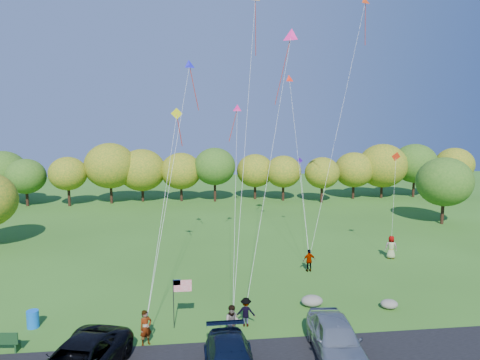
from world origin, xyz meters
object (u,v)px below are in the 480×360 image
object	(u,v)px
minivan_silver	(336,338)
flyer_a	(146,328)
trash_barrel	(33,319)
flyer_d	(309,261)
flyer_b	(233,323)
flyer_e	(391,247)
flyer_c	(246,312)

from	to	relation	value
minivan_silver	flyer_a	size ratio (longest dim) A/B	2.95
flyer_a	trash_barrel	world-z (taller)	flyer_a
flyer_a	flyer_d	xyz separation A→B (m)	(11.20, 9.56, -0.06)
flyer_a	trash_barrel	distance (m)	6.91
flyer_a	flyer_b	world-z (taller)	flyer_b
flyer_d	flyer_e	size ratio (longest dim) A/B	0.89
flyer_a	flyer_c	xyz separation A→B (m)	(5.30, 1.44, -0.10)
flyer_c	minivan_silver	bearing A→B (deg)	148.29
minivan_silver	flyer_d	distance (m)	12.01
flyer_c	flyer_d	size ratio (longest dim) A/B	0.95
flyer_b	flyer_d	xyz separation A→B (m)	(6.78, 9.56, -0.08)
flyer_b	flyer_e	distance (m)	18.62
trash_barrel	flyer_b	bearing A→B (deg)	-13.66
trash_barrel	minivan_silver	bearing A→B (deg)	-17.49
flyer_c	flyer_e	bearing A→B (deg)	-130.28
flyer_a	trash_barrel	xyz separation A→B (m)	(-6.38, 2.63, -0.43)
flyer_c	trash_barrel	size ratio (longest dim) A/B	1.70
flyer_d	trash_barrel	size ratio (longest dim) A/B	1.78
flyer_b	flyer_d	distance (m)	11.72
flyer_b	flyer_e	xyz separation A→B (m)	(14.39, 11.82, 0.03)
flyer_a	flyer_d	world-z (taller)	flyer_a
flyer_e	flyer_d	bearing A→B (deg)	33.36
flyer_e	trash_barrel	xyz separation A→B (m)	(-25.19, -9.20, -0.48)
flyer_e	trash_barrel	bearing A→B (deg)	36.88
minivan_silver	flyer_e	distance (m)	17.08
flyer_e	trash_barrel	distance (m)	26.82
minivan_silver	flyer_b	world-z (taller)	minivan_silver
minivan_silver	trash_barrel	world-z (taller)	minivan_silver
flyer_c	flyer_e	distance (m)	17.04
minivan_silver	flyer_e	size ratio (longest dim) A/B	2.80
flyer_a	flyer_d	size ratio (longest dim) A/B	1.07
flyer_b	flyer_d	size ratio (longest dim) A/B	1.09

